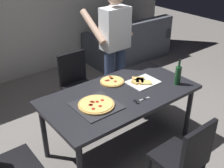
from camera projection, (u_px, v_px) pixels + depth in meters
ground_plane at (119, 145)px, 3.41m from camera, size 12.00×12.00×0.00m
dining_table at (120, 98)px, 3.09m from camera, size 1.74×0.92×0.75m
chair_near_camera at (186, 156)px, 2.52m from camera, size 0.42×0.42×0.90m
chair_far_side at (77, 81)px, 3.82m from camera, size 0.42×0.42×0.90m
chair_left_end at (2, 164)px, 2.43m from camera, size 0.42×0.42×0.90m
couch at (129, 45)px, 5.68m from camera, size 1.72×0.88×0.85m
person_serving_pizza at (114, 44)px, 3.71m from camera, size 0.55×0.54×1.75m
pepperoni_pizza_on_tray at (96, 105)px, 2.81m from camera, size 0.44×0.44×0.04m
pizza_slices_on_towel at (141, 81)px, 3.27m from camera, size 0.36×0.30×0.03m
wine_bottle at (178, 75)px, 3.19m from camera, size 0.07×0.07×0.32m
kitchen_scissors at (139, 101)px, 2.90m from camera, size 0.20×0.09×0.01m
second_pizza_plain at (112, 81)px, 3.28m from camera, size 0.29×0.29×0.03m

